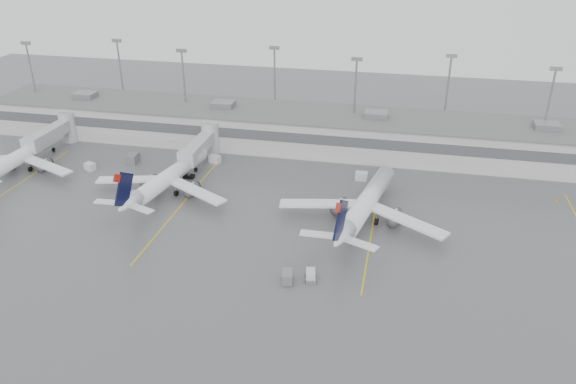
% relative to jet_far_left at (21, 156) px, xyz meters
% --- Properties ---
extents(ground, '(260.00, 260.00, 0.00)m').
position_rel_jet_far_left_xyz_m(ground, '(55.93, -32.61, -3.04)').
color(ground, '#565658').
rests_on(ground, ground).
extents(terminal, '(152.00, 17.00, 9.45)m').
position_rel_jet_far_left_xyz_m(terminal, '(55.92, 25.37, 1.13)').
color(terminal, '#A4A49F').
rests_on(terminal, ground).
extents(light_masts, '(142.40, 8.00, 20.60)m').
position_rel_jet_far_left_xyz_m(light_masts, '(55.93, 31.14, 8.99)').
color(light_masts, gray).
rests_on(light_masts, ground).
extents(jet_bridge_left, '(4.00, 17.20, 7.00)m').
position_rel_jet_far_left_xyz_m(jet_bridge_left, '(0.43, 13.11, 0.83)').
color(jet_bridge_left, '#A3A6A9').
rests_on(jet_bridge_left, ground).
extents(jet_bridge_right, '(4.00, 17.20, 7.00)m').
position_rel_jet_far_left_xyz_m(jet_bridge_right, '(35.43, 13.11, 0.83)').
color(jet_bridge_right, '#A3A6A9').
rests_on(jet_bridge_right, ground).
extents(stand_markings, '(105.25, 40.00, 0.01)m').
position_rel_jet_far_left_xyz_m(stand_markings, '(55.93, -8.61, -3.03)').
color(stand_markings, gold).
rests_on(stand_markings, ground).
extents(jet_far_left, '(26.95, 30.23, 9.78)m').
position_rel_jet_far_left_xyz_m(jet_far_left, '(0.00, 0.00, 0.00)').
color(jet_far_left, white).
rests_on(jet_far_left, ground).
extents(jet_mid_left, '(27.42, 30.96, 10.07)m').
position_rel_jet_far_left_xyz_m(jet_mid_left, '(34.05, -3.96, 0.09)').
color(jet_mid_left, white).
rests_on(jet_mid_left, ground).
extents(jet_mid_right, '(29.21, 33.06, 10.81)m').
position_rel_jet_far_left_xyz_m(jet_mid_right, '(71.86, -6.87, 0.32)').
color(jet_mid_right, white).
rests_on(jet_mid_right, ground).
extents(baggage_tug, '(2.00, 2.70, 1.58)m').
position_rel_jet_far_left_xyz_m(baggage_tug, '(65.84, -26.38, -2.42)').
color(baggage_tug, silver).
rests_on(baggage_tug, ground).
extents(baggage_cart, '(1.96, 2.84, 1.68)m').
position_rel_jet_far_left_xyz_m(baggage_cart, '(62.64, -27.58, -2.17)').
color(baggage_cart, slate).
rests_on(baggage_cart, ground).
extents(gse_uld_a, '(2.52, 2.11, 1.52)m').
position_rel_jet_far_left_xyz_m(gse_uld_a, '(13.79, 2.82, -2.28)').
color(gse_uld_a, silver).
rests_on(gse_uld_a, ground).
extents(gse_uld_b, '(2.61, 2.06, 1.63)m').
position_rel_jet_far_left_xyz_m(gse_uld_b, '(38.02, 12.10, -2.22)').
color(gse_uld_b, silver).
rests_on(gse_uld_b, ground).
extents(gse_uld_c, '(2.40, 1.61, 1.70)m').
position_rel_jet_far_left_xyz_m(gse_uld_c, '(69.69, 9.81, -2.19)').
color(gse_uld_c, silver).
rests_on(gse_uld_c, ground).
extents(gse_loader, '(2.25, 3.36, 2.01)m').
position_rel_jet_far_left_xyz_m(gse_loader, '(20.91, 8.19, -2.03)').
color(gse_loader, slate).
rests_on(gse_loader, ground).
extents(cone_a, '(0.45, 0.45, 0.72)m').
position_rel_jet_far_left_xyz_m(cone_a, '(11.79, 4.79, -2.68)').
color(cone_a, orange).
rests_on(cone_a, ground).
extents(cone_b, '(0.50, 0.50, 0.80)m').
position_rel_jet_far_left_xyz_m(cone_b, '(34.65, 4.04, -2.64)').
color(cone_b, orange).
rests_on(cone_b, ground).
extents(cone_c, '(0.46, 0.46, 0.73)m').
position_rel_jet_far_left_xyz_m(cone_c, '(72.94, 0.28, -2.67)').
color(cone_c, orange).
rests_on(cone_c, ground).
extents(cone_d, '(0.43, 0.43, 0.68)m').
position_rel_jet_far_left_xyz_m(cone_d, '(106.22, 8.22, -2.70)').
color(cone_d, orange).
rests_on(cone_d, ground).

